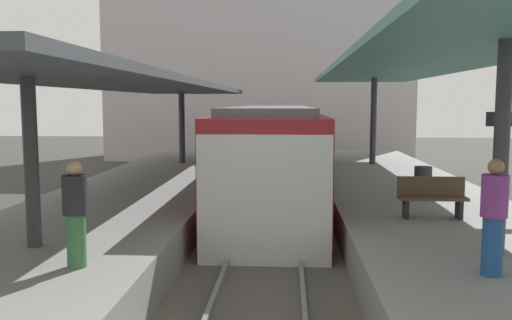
% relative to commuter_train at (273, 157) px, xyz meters
% --- Properties ---
extents(ground_plane, '(80.00, 80.00, 0.00)m').
position_rel_commuter_train_xyz_m(ground_plane, '(0.00, -3.18, -1.73)').
color(ground_plane, '#383835').
extents(platform_left, '(4.40, 28.00, 1.00)m').
position_rel_commuter_train_xyz_m(platform_left, '(-3.80, -3.18, -1.23)').
color(platform_left, gray).
rests_on(platform_left, ground_plane).
extents(platform_right, '(4.40, 28.00, 1.00)m').
position_rel_commuter_train_xyz_m(platform_right, '(3.80, -3.18, -1.23)').
color(platform_right, gray).
rests_on(platform_right, ground_plane).
extents(track_ballast, '(3.20, 28.00, 0.20)m').
position_rel_commuter_train_xyz_m(track_ballast, '(0.00, -3.18, -1.63)').
color(track_ballast, '#59544C').
rests_on(track_ballast, ground_plane).
extents(rail_near_side, '(0.08, 28.00, 0.14)m').
position_rel_commuter_train_xyz_m(rail_near_side, '(-0.72, -3.18, -1.46)').
color(rail_near_side, slate).
rests_on(rail_near_side, track_ballast).
extents(rail_far_side, '(0.08, 28.00, 0.14)m').
position_rel_commuter_train_xyz_m(rail_far_side, '(0.72, -3.18, -1.46)').
color(rail_far_side, slate).
rests_on(rail_far_side, track_ballast).
extents(commuter_train, '(2.78, 12.87, 3.10)m').
position_rel_commuter_train_xyz_m(commuter_train, '(0.00, 0.00, 0.00)').
color(commuter_train, maroon).
rests_on(commuter_train, track_ballast).
extents(canopy_left, '(4.18, 21.00, 3.00)m').
position_rel_commuter_train_xyz_m(canopy_left, '(-3.80, -1.78, 2.15)').
color(canopy_left, '#333335').
rests_on(canopy_left, platform_left).
extents(canopy_right, '(4.18, 21.00, 3.54)m').
position_rel_commuter_train_xyz_m(canopy_right, '(3.80, -1.78, 2.69)').
color(canopy_right, '#333335').
rests_on(canopy_right, platform_right).
extents(platform_bench, '(1.40, 0.41, 0.86)m').
position_rel_commuter_train_xyz_m(platform_bench, '(3.48, -5.40, -0.26)').
color(platform_bench, black).
rests_on(platform_bench, platform_right).
extents(platform_sign, '(0.90, 0.08, 2.21)m').
position_rel_commuter_train_xyz_m(platform_sign, '(5.32, -4.45, 0.90)').
color(platform_sign, '#262628').
rests_on(platform_sign, platform_right).
extents(litter_bin, '(0.44, 0.44, 0.80)m').
position_rel_commuter_train_xyz_m(litter_bin, '(3.89, -3.00, -0.33)').
color(litter_bin, '#2D2D30').
rests_on(litter_bin, platform_right).
extents(passenger_near_bench, '(0.36, 0.36, 1.64)m').
position_rel_commuter_train_xyz_m(passenger_near_bench, '(3.31, -9.18, 0.12)').
color(passenger_near_bench, navy).
rests_on(passenger_near_bench, platform_right).
extents(passenger_mid_platform, '(0.36, 0.36, 1.58)m').
position_rel_commuter_train_xyz_m(passenger_mid_platform, '(-2.64, -9.14, 0.09)').
color(passenger_mid_platform, '#386B3D').
rests_on(passenger_mid_platform, platform_left).
extents(station_building_backdrop, '(18.00, 6.00, 11.00)m').
position_rel_commuter_train_xyz_m(station_building_backdrop, '(-1.32, 16.82, 3.77)').
color(station_building_backdrop, '#B7B2B7').
rests_on(station_building_backdrop, ground_plane).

